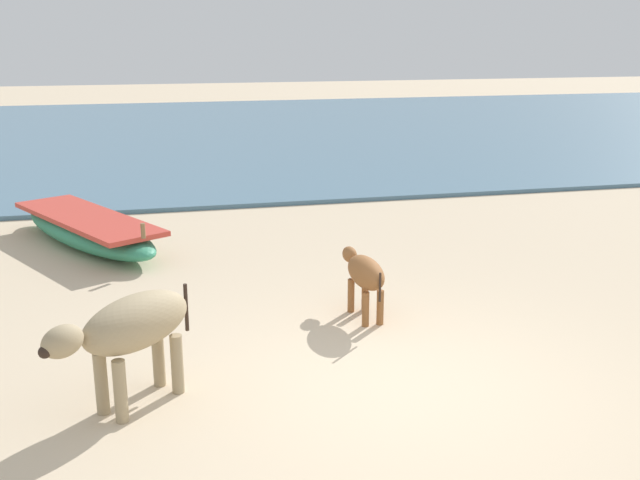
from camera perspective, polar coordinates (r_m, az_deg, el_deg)
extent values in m
plane|color=beige|center=(6.87, 5.56, -11.05)|extent=(80.00, 80.00, 0.00)
cube|color=slate|center=(23.30, -8.20, 8.09)|extent=(60.00, 20.00, 0.08)
ellipsoid|color=#338C66|center=(11.55, -17.29, 0.68)|extent=(2.56, 3.59, 0.45)
cube|color=#CC3F33|center=(11.50, -17.37, 1.61)|extent=(2.33, 3.21, 0.07)
cube|color=olive|center=(11.28, -16.75, 1.03)|extent=(0.75, 0.49, 0.04)
cylinder|color=olive|center=(10.03, -13.36, 0.68)|extent=(0.06, 0.06, 0.20)
ellipsoid|color=tan|center=(6.44, -13.83, -6.09)|extent=(1.10, 1.04, 0.47)
ellipsoid|color=tan|center=(6.01, -19.07, -7.33)|extent=(0.41, 0.40, 0.26)
sphere|color=#2D2119|center=(5.94, -20.28, -8.04)|extent=(0.14, 0.14, 0.10)
cylinder|color=tan|center=(6.37, -15.01, -11.10)|extent=(0.11, 0.11, 0.54)
cylinder|color=tan|center=(6.54, -16.36, -10.48)|extent=(0.11, 0.11, 0.54)
cylinder|color=tan|center=(6.74, -10.86, -9.28)|extent=(0.11, 0.11, 0.54)
cylinder|color=tan|center=(6.90, -12.24, -8.75)|extent=(0.11, 0.11, 0.54)
cylinder|color=#2D2119|center=(6.81, -10.18, -5.09)|extent=(0.04, 0.04, 0.44)
ellipsoid|color=brown|center=(8.18, 3.52, -2.49)|extent=(0.37, 0.80, 0.34)
ellipsoid|color=brown|center=(8.62, 2.28, -1.11)|extent=(0.18, 0.27, 0.18)
sphere|color=#2D2119|center=(8.73, 2.02, -1.04)|extent=(0.08, 0.08, 0.07)
cylinder|color=brown|center=(8.46, 2.39, -4.26)|extent=(0.08, 0.08, 0.39)
cylinder|color=brown|center=(8.52, 3.46, -4.14)|extent=(0.08, 0.08, 0.39)
cylinder|color=brown|center=(8.07, 3.50, -5.30)|extent=(0.08, 0.08, 0.39)
cylinder|color=brown|center=(8.13, 4.62, -5.16)|extent=(0.08, 0.08, 0.39)
cylinder|color=#2D2119|center=(7.83, 4.61, -3.62)|extent=(0.03, 0.03, 0.32)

